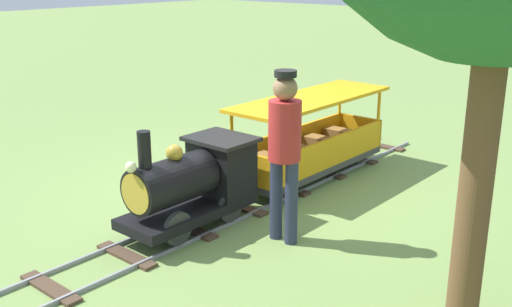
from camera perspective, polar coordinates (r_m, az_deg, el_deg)
The scene contains 5 objects.
ground_plane at distance 6.68m, azimuth -0.34°, elevation -4.63°, with size 60.00×60.00×0.00m, color #75934C.
track at distance 6.79m, azimuth 0.62°, elevation -4.09°, with size 0.70×6.05×0.04m.
locomotive at distance 5.92m, azimuth -5.88°, elevation -2.62°, with size 0.66×1.45×1.07m.
passenger_car at distance 7.34m, azimuth 5.16°, elevation 0.83°, with size 0.76×2.35×0.97m.
conductor_person at distance 5.47m, azimuth 2.70°, elevation 0.96°, with size 0.30×0.30×1.62m.
Camera 1 is at (-4.07, 4.67, 2.49)m, focal length 42.51 mm.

